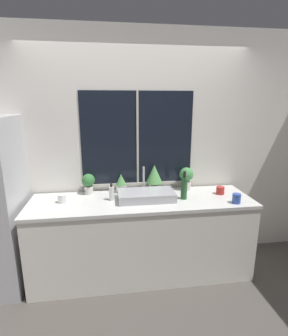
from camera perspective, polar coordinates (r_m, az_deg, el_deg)
name	(u,v)px	position (r m, az deg, el deg)	size (l,w,h in m)	color
ground_plane	(146,291)	(2.99, 0.51, -25.26)	(14.00, 14.00, 0.00)	#4C4742
wall_back	(137,150)	(3.09, -1.47, 3.94)	(8.00, 0.09, 2.70)	silver
wall_right	(275,138)	(4.63, 26.58, 5.90)	(0.06, 7.00, 2.70)	silver
counter	(142,237)	(3.02, -0.45, -14.72)	(2.38, 0.69, 0.88)	white
sink	(146,195)	(2.82, 0.46, -5.96)	(0.60, 0.38, 0.32)	#ADADB2
potted_plant_far_left	(89,182)	(3.02, -11.98, -3.06)	(0.14, 0.14, 0.24)	silver
potted_plant_center_left	(121,183)	(3.03, -5.01, -3.31)	(0.12, 0.12, 0.22)	silver
potted_plant_center_right	(154,176)	(3.05, 2.24, -1.74)	(0.19, 0.19, 0.31)	silver
potted_plant_far_right	(186,177)	(3.15, 9.19, -1.92)	(0.17, 0.17, 0.27)	silver
soap_bottle	(112,193)	(2.81, -7.08, -5.42)	(0.05, 0.05, 0.19)	white
bottle_tall	(184,187)	(2.85, 8.71, -4.22)	(0.07, 0.07, 0.31)	#235128
mug_white	(62,199)	(2.87, -17.44, -6.38)	(0.08, 0.08, 0.09)	white
mug_red	(220,190)	(3.11, 16.27, -4.70)	(0.09, 0.09, 0.09)	#B72D28
mug_blue	(236,198)	(2.89, 19.49, -6.27)	(0.09, 0.09, 0.10)	#3351AD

